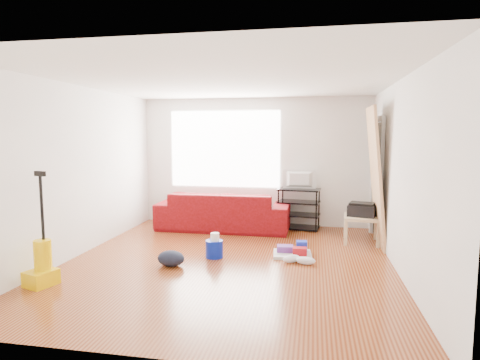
% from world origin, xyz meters
% --- Properties ---
extents(room, '(4.51, 5.01, 2.51)m').
position_xyz_m(room, '(0.07, 0.15, 1.25)').
color(room, '#65200A').
rests_on(room, ground).
extents(sofa, '(2.47, 0.96, 0.72)m').
position_xyz_m(sofa, '(-0.50, 1.95, 0.00)').
color(sofa, '#4E0403').
rests_on(sofa, ground).
extents(tv_stand, '(0.82, 0.54, 0.77)m').
position_xyz_m(tv_stand, '(0.89, 2.22, 0.39)').
color(tv_stand, black).
rests_on(tv_stand, ground).
extents(tv, '(0.62, 0.08, 0.35)m').
position_xyz_m(tv, '(0.89, 2.22, 0.95)').
color(tv, black).
rests_on(tv, tv_stand).
extents(side_table, '(0.58, 0.58, 0.45)m').
position_xyz_m(side_table, '(1.95, 1.41, 0.38)').
color(side_table, tan).
rests_on(side_table, ground).
extents(printer, '(0.50, 0.43, 0.22)m').
position_xyz_m(printer, '(1.95, 1.41, 0.56)').
color(printer, black).
rests_on(printer, side_table).
extents(bucket, '(0.30, 0.30, 0.25)m').
position_xyz_m(bucket, '(-0.25, 0.18, 0.00)').
color(bucket, '#061A9B').
rests_on(bucket, ground).
extents(toilet_paper, '(0.13, 0.13, 0.12)m').
position_xyz_m(toilet_paper, '(-0.23, 0.16, 0.18)').
color(toilet_paper, white).
rests_on(toilet_paper, bucket).
extents(cleaning_tray, '(0.59, 0.49, 0.20)m').
position_xyz_m(cleaning_tray, '(0.89, 0.48, 0.06)').
color(cleaning_tray, silver).
rests_on(cleaning_tray, ground).
extents(backpack, '(0.44, 0.38, 0.21)m').
position_xyz_m(backpack, '(-0.73, -0.30, 0.00)').
color(backpack, '#1B2135').
rests_on(backpack, ground).
extents(sneakers, '(0.48, 0.24, 0.11)m').
position_xyz_m(sneakers, '(0.97, 0.12, 0.05)').
color(sneakers, white).
rests_on(sneakers, ground).
extents(vacuum, '(0.37, 0.39, 1.36)m').
position_xyz_m(vacuum, '(-2.00, -1.23, 0.25)').
color(vacuum, '#EDBD00').
rests_on(vacuum, ground).
extents(door_panel, '(0.28, 0.89, 2.22)m').
position_xyz_m(door_panel, '(2.13, 1.25, 0.00)').
color(door_panel, tan).
rests_on(door_panel, ground).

